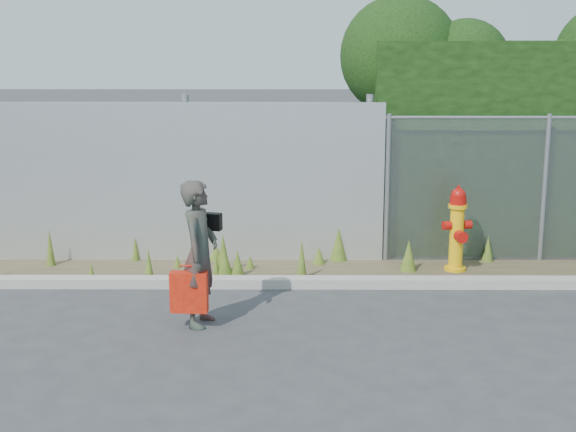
# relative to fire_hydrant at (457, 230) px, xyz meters

# --- Properties ---
(ground) EXTENTS (80.00, 80.00, 0.00)m
(ground) POSITION_rel_fire_hydrant_xyz_m (-1.92, -2.48, -0.56)
(ground) COLOR #363638
(ground) RESTS_ON ground
(curb) EXTENTS (16.00, 0.22, 0.12)m
(curb) POSITION_rel_fire_hydrant_xyz_m (-1.92, -0.68, -0.50)
(curb) COLOR #9F988F
(curb) RESTS_ON ground
(weed_strip) EXTENTS (16.00, 1.28, 0.53)m
(weed_strip) POSITION_rel_fire_hydrant_xyz_m (-2.18, 0.00, -0.44)
(weed_strip) COLOR #4B412B
(weed_strip) RESTS_ON ground
(corrugated_fence) EXTENTS (8.50, 0.21, 2.30)m
(corrugated_fence) POSITION_rel_fire_hydrant_xyz_m (-5.17, 0.52, 0.54)
(corrugated_fence) COLOR silver
(corrugated_fence) RESTS_ON ground
(fire_hydrant) EXTENTS (0.39, 0.35, 1.16)m
(fire_hydrant) POSITION_rel_fire_hydrant_xyz_m (0.00, 0.00, 0.00)
(fire_hydrant) COLOR yellow
(fire_hydrant) RESTS_ON ground
(woman) EXTENTS (0.49, 0.64, 1.59)m
(woman) POSITION_rel_fire_hydrant_xyz_m (-3.16, -2.00, 0.23)
(woman) COLOR #0D5746
(woman) RESTS_ON ground
(red_tote_bag) EXTENTS (0.39, 0.15, 0.52)m
(red_tote_bag) POSITION_rel_fire_hydrant_xyz_m (-3.27, -2.16, -0.15)
(red_tote_bag) COLOR #B0130A
(black_shoulder_bag) EXTENTS (0.25, 0.10, 0.19)m
(black_shoulder_bag) POSITION_rel_fire_hydrant_xyz_m (-3.07, -1.76, 0.53)
(black_shoulder_bag) COLOR black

